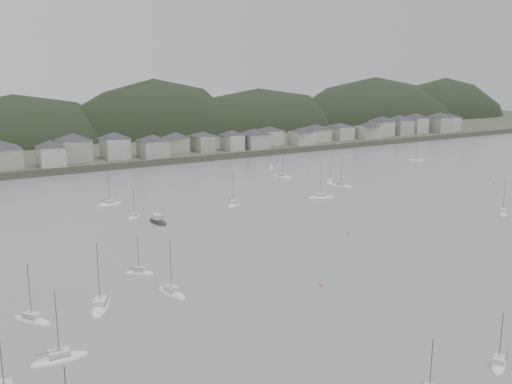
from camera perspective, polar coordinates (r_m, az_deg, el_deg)
ground at (r=115.69m, az=20.80°, el=-9.41°), size 900.00×900.00×0.00m
far_shore_land at (r=370.47m, az=-18.80°, el=5.25°), size 900.00×250.00×3.00m
forested_ridge at (r=348.76m, az=-16.85°, el=2.87°), size 851.55×103.94×102.57m
waterfront_town at (r=284.33m, az=-3.24°, el=5.47°), size 451.48×28.46×12.92m
moored_fleet at (r=151.84m, az=-3.12°, el=-3.51°), size 266.56×165.21×13.59m
motor_launch_far at (r=158.64m, az=-9.94°, el=-2.96°), size 3.41×8.85×4.08m
mooring_buoys at (r=152.30m, az=6.00°, el=-3.53°), size 182.47×129.23×0.70m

